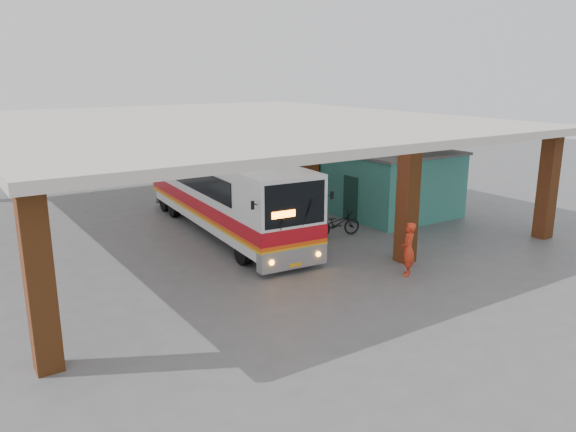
# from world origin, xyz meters

# --- Properties ---
(ground) EXTENTS (90.00, 90.00, 0.00)m
(ground) POSITION_xyz_m (0.00, 0.00, 0.00)
(ground) COLOR #515154
(ground) RESTS_ON ground
(brick_columns) EXTENTS (20.10, 21.60, 4.35)m
(brick_columns) POSITION_xyz_m (1.43, 5.00, 2.17)
(brick_columns) COLOR brown
(brick_columns) RESTS_ON ground
(canopy_roof) EXTENTS (21.00, 23.00, 0.30)m
(canopy_roof) POSITION_xyz_m (0.50, 6.50, 4.50)
(canopy_roof) COLOR beige
(canopy_roof) RESTS_ON brick_columns
(shop_building) EXTENTS (5.20, 8.20, 3.11)m
(shop_building) POSITION_xyz_m (7.49, 4.00, 1.56)
(shop_building) COLOR #317A67
(shop_building) RESTS_ON ground
(coach_bus) EXTENTS (3.48, 12.47, 3.59)m
(coach_bus) POSITION_xyz_m (-0.70, 4.11, 1.78)
(coach_bus) COLOR white
(coach_bus) RESTS_ON ground
(motorcycle) EXTENTS (2.16, 1.12, 1.08)m
(motorcycle) POSITION_xyz_m (2.95, 0.92, 0.54)
(motorcycle) COLOR black
(motorcycle) RESTS_ON ground
(pedestrian) EXTENTS (0.80, 0.78, 1.85)m
(pedestrian) POSITION_xyz_m (2.01, -4.11, 0.92)
(pedestrian) COLOR red
(pedestrian) RESTS_ON ground
(red_chair) EXTENTS (0.48, 0.48, 0.72)m
(red_chair) POSITION_xyz_m (4.39, 8.73, 0.33)
(red_chair) COLOR #AD1214
(red_chair) RESTS_ON ground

